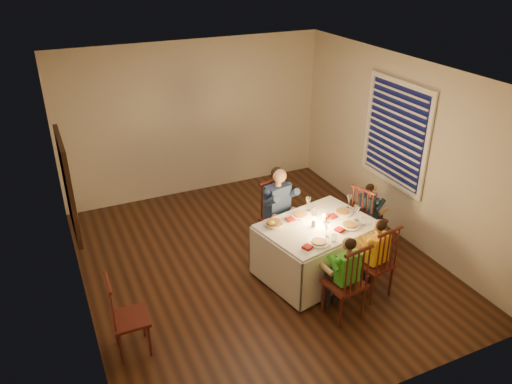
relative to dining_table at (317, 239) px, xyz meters
name	(u,v)px	position (x,y,z in m)	size (l,w,h in m)	color
ground	(258,262)	(-0.60, 0.54, -0.53)	(5.00, 5.00, 0.00)	black
wall_left	(71,213)	(-2.85, 0.54, 0.77)	(0.02, 5.00, 2.60)	beige
wall_right	(400,149)	(1.65, 0.54, 0.77)	(0.02, 5.00, 2.60)	beige
wall_back	(195,119)	(-0.60, 3.04, 0.77)	(4.50, 0.02, 2.60)	beige
ceiling	(258,74)	(-0.60, 0.54, 2.07)	(5.00, 5.00, 0.00)	white
dining_table	(317,239)	(0.00, 0.00, 0.00)	(1.61, 1.30, 0.71)	silver
chair_adult	(278,247)	(-0.18, 0.75, -0.53)	(0.42, 0.40, 1.01)	#3C1410
chair_near_left	(341,314)	(-0.14, -0.85, -0.53)	(0.42, 0.40, 1.01)	#3C1410
chair_near_right	(370,293)	(0.41, -0.66, -0.53)	(0.42, 0.40, 1.01)	#3C1410
chair_end	(365,247)	(0.96, 0.22, -0.53)	(0.42, 0.40, 1.01)	#3C1410
chair_extra	(135,349)	(-2.50, -0.38, -0.53)	(0.39, 0.37, 0.95)	#3C1410
adult	(278,247)	(-0.18, 0.75, -0.53)	(0.46, 0.42, 1.25)	navy
child_green	(341,314)	(-0.14, -0.85, -0.53)	(0.35, 0.32, 1.07)	green
child_yellow	(370,293)	(0.41, -0.66, -0.53)	(0.35, 0.32, 1.06)	yellow
child_teal	(365,247)	(0.96, 0.22, -0.53)	(0.33, 0.30, 1.03)	#17293A
setting_adult	(301,215)	(-0.09, 0.28, 0.22)	(0.26, 0.26, 0.02)	white
setting_green	(319,243)	(-0.22, -0.38, 0.22)	(0.26, 0.26, 0.02)	white
setting_yellow	(350,226)	(0.34, -0.20, 0.22)	(0.26, 0.26, 0.02)	white
setting_teal	(342,212)	(0.44, 0.12, 0.22)	(0.26, 0.26, 0.02)	white
candle_left	(314,223)	(-0.08, -0.02, 0.26)	(0.06, 0.06, 0.10)	silver
candle_right	(324,219)	(0.09, 0.02, 0.26)	(0.06, 0.06, 0.10)	silver
squash	(272,224)	(-0.57, 0.18, 0.26)	(0.09, 0.09, 0.09)	#FFFE43
orange_fruit	(325,216)	(0.15, 0.08, 0.25)	(0.08, 0.08, 0.08)	orange
serving_bowl	(273,224)	(-0.53, 0.20, 0.24)	(0.24, 0.24, 0.06)	white
wall_mirror	(68,185)	(-2.82, 0.84, 0.97)	(0.06, 0.95, 1.15)	black
window_blinds	(395,134)	(1.61, 0.64, 0.97)	(0.07, 1.34, 1.54)	#0D1137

